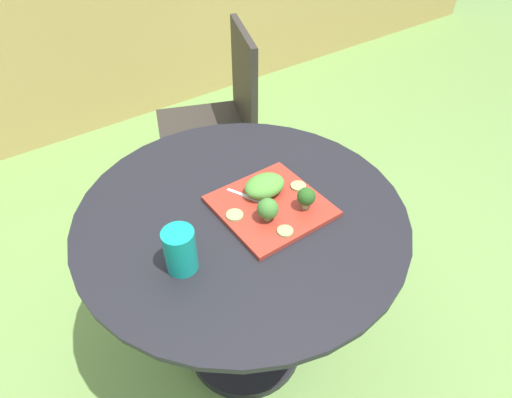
{
  "coord_description": "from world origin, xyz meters",
  "views": [
    {
      "loc": [
        -0.49,
        -0.76,
        1.58
      ],
      "look_at": [
        0.04,
        -0.02,
        0.77
      ],
      "focal_mm": 30.37,
      "sensor_mm": 36.0,
      "label": 1
    }
  ],
  "objects_px": {
    "patio_chair": "(222,110)",
    "fork": "(255,200)",
    "drinking_glass": "(181,252)",
    "salad_plate": "(271,206)"
  },
  "relations": [
    {
      "from": "patio_chair",
      "to": "drinking_glass",
      "type": "distance_m",
      "value": 1.16
    },
    {
      "from": "patio_chair",
      "to": "salad_plate",
      "type": "distance_m",
      "value": 0.96
    },
    {
      "from": "fork",
      "to": "salad_plate",
      "type": "bearing_deg",
      "value": -56.13
    },
    {
      "from": "patio_chair",
      "to": "fork",
      "type": "height_order",
      "value": "patio_chair"
    },
    {
      "from": "salad_plate",
      "to": "drinking_glass",
      "type": "relative_size",
      "value": 2.41
    },
    {
      "from": "patio_chair",
      "to": "drinking_glass",
      "type": "xyz_separation_m",
      "value": [
        -0.68,
        -0.9,
        0.26
      ]
    },
    {
      "from": "patio_chair",
      "to": "drinking_glass",
      "type": "height_order",
      "value": "patio_chair"
    },
    {
      "from": "patio_chair",
      "to": "salad_plate",
      "type": "bearing_deg",
      "value": -113.04
    },
    {
      "from": "patio_chair",
      "to": "salad_plate",
      "type": "xyz_separation_m",
      "value": [
        -0.37,
        -0.86,
        0.21
      ]
    },
    {
      "from": "salad_plate",
      "to": "fork",
      "type": "height_order",
      "value": "fork"
    }
  ]
}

